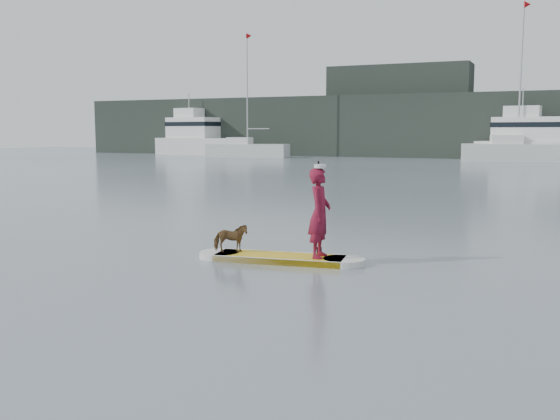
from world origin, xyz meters
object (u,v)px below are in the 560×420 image
at_px(paddler, 320,213).
at_px(motor_yacht_a, 534,141).
at_px(motor_yacht_b, 197,138).
at_px(sailboat_d, 516,150).
at_px(paddleboard, 280,258).
at_px(sailboat_b, 247,149).
at_px(dog, 231,238).

xyz_separation_m(paddler, motor_yacht_a, (2.36, 45.42, 0.74)).
distance_m(paddler, motor_yacht_b, 56.24).
distance_m(sailboat_d, motor_yacht_a, 1.89).
distance_m(sailboat_d, motor_yacht_b, 32.31).
distance_m(paddleboard, sailboat_b, 48.59).
relative_size(sailboat_b, motor_yacht_b, 1.14).
height_order(dog, sailboat_d, sailboat_d).
distance_m(paddler, motor_yacht_a, 45.49).
relative_size(paddleboard, sailboat_b, 0.28).
xyz_separation_m(dog, motor_yacht_a, (4.13, 45.69, 1.30)).
xyz_separation_m(paddleboard, paddler, (0.77, 0.11, 0.91)).
bearing_deg(sailboat_d, motor_yacht_a, 27.38).
bearing_deg(sailboat_b, motor_yacht_a, -2.48).
xyz_separation_m(dog, motor_yacht_b, (-29.41, 47.05, 1.43)).
relative_size(motor_yacht_a, motor_yacht_b, 1.01).
distance_m(paddler, sailboat_d, 44.36).
relative_size(sailboat_b, motor_yacht_a, 1.13).
xyz_separation_m(paddler, sailboat_d, (1.03, 44.35, -0.05)).
bearing_deg(motor_yacht_a, dog, -89.70).
relative_size(paddleboard, motor_yacht_a, 0.32).
bearing_deg(dog, sailboat_d, -29.30).
distance_m(sailboat_b, motor_yacht_b, 8.86).
distance_m(paddleboard, motor_yacht_a, 45.68).
bearing_deg(dog, motor_yacht_b, 6.30).
bearing_deg(sailboat_b, paddler, -69.55).
bearing_deg(sailboat_d, paddleboard, -103.82).
height_order(paddler, motor_yacht_a, motor_yacht_a).
height_order(dog, motor_yacht_a, motor_yacht_a).
relative_size(sailboat_d, motor_yacht_b, 1.26).
bearing_deg(paddleboard, motor_yacht_b, 114.52).
bearing_deg(motor_yacht_a, sailboat_d, -135.65).
xyz_separation_m(sailboat_d, motor_yacht_b, (-32.21, 2.45, 0.91)).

